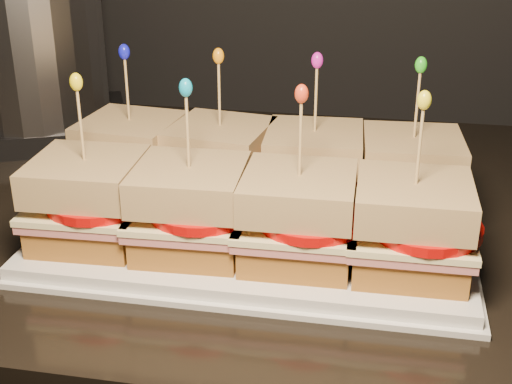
# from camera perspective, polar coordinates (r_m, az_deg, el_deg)

# --- Properties ---
(granite_slab) EXTENTS (2.16, 0.69, 0.04)m
(granite_slab) POSITION_cam_1_polar(r_m,az_deg,el_deg) (0.84, 15.93, -2.87)
(granite_slab) COLOR black
(granite_slab) RESTS_ON cabinet
(platter) EXTENTS (0.43, 0.27, 0.02)m
(platter) POSITION_cam_1_polar(r_m,az_deg,el_deg) (0.74, 0.00, -3.26)
(platter) COLOR white
(platter) RESTS_ON granite_slab
(platter_rim) EXTENTS (0.44, 0.28, 0.01)m
(platter_rim) POSITION_cam_1_polar(r_m,az_deg,el_deg) (0.74, 0.00, -3.67)
(platter_rim) COLOR white
(platter_rim) RESTS_ON granite_slab
(sandwich_0_bread_bot) EXTENTS (0.11, 0.11, 0.03)m
(sandwich_0_bread_bot) POSITION_cam_1_polar(r_m,az_deg,el_deg) (0.82, -9.75, 1.02)
(sandwich_0_bread_bot) COLOR brown
(sandwich_0_bread_bot) RESTS_ON platter
(sandwich_0_ham) EXTENTS (0.12, 0.12, 0.01)m
(sandwich_0_ham) POSITION_cam_1_polar(r_m,az_deg,el_deg) (0.82, -9.84, 2.17)
(sandwich_0_ham) COLOR #BC6464
(sandwich_0_ham) RESTS_ON sandwich_0_bread_bot
(sandwich_0_cheese) EXTENTS (0.12, 0.12, 0.01)m
(sandwich_0_cheese) POSITION_cam_1_polar(r_m,az_deg,el_deg) (0.81, -9.87, 2.62)
(sandwich_0_cheese) COLOR #F7EAA4
(sandwich_0_cheese) RESTS_ON sandwich_0_ham
(sandwich_0_tomato) EXTENTS (0.10, 0.10, 0.01)m
(sandwich_0_tomato) POSITION_cam_1_polar(r_m,az_deg,el_deg) (0.80, -9.25, 2.92)
(sandwich_0_tomato) COLOR red
(sandwich_0_tomato) RESTS_ON sandwich_0_cheese
(sandwich_0_bread_top) EXTENTS (0.11, 0.11, 0.03)m
(sandwich_0_bread_top) POSITION_cam_1_polar(r_m,az_deg,el_deg) (0.80, -10.02, 4.56)
(sandwich_0_bread_top) COLOR brown
(sandwich_0_bread_top) RESTS_ON sandwich_0_tomato
(sandwich_0_pick) EXTENTS (0.00, 0.00, 0.09)m
(sandwich_0_pick) POSITION_cam_1_polar(r_m,az_deg,el_deg) (0.79, -10.26, 7.79)
(sandwich_0_pick) COLOR tan
(sandwich_0_pick) RESTS_ON sandwich_0_bread_top
(sandwich_0_frill) EXTENTS (0.01, 0.01, 0.02)m
(sandwich_0_frill) POSITION_cam_1_polar(r_m,az_deg,el_deg) (0.78, -10.50, 10.97)
(sandwich_0_frill) COLOR #1214CD
(sandwich_0_frill) RESTS_ON sandwich_0_pick
(sandwich_1_bread_bot) EXTENTS (0.11, 0.11, 0.03)m
(sandwich_1_bread_bot) POSITION_cam_1_polar(r_m,az_deg,el_deg) (0.79, -2.80, 0.50)
(sandwich_1_bread_bot) COLOR brown
(sandwich_1_bread_bot) RESTS_ON platter
(sandwich_1_ham) EXTENTS (0.12, 0.12, 0.01)m
(sandwich_1_ham) POSITION_cam_1_polar(r_m,az_deg,el_deg) (0.79, -2.83, 1.68)
(sandwich_1_ham) COLOR #BC6464
(sandwich_1_ham) RESTS_ON sandwich_1_bread_bot
(sandwich_1_cheese) EXTENTS (0.12, 0.12, 0.01)m
(sandwich_1_cheese) POSITION_cam_1_polar(r_m,az_deg,el_deg) (0.78, -2.84, 2.16)
(sandwich_1_cheese) COLOR #F7EAA4
(sandwich_1_cheese) RESTS_ON sandwich_1_ham
(sandwich_1_tomato) EXTENTS (0.10, 0.10, 0.01)m
(sandwich_1_tomato) POSITION_cam_1_polar(r_m,az_deg,el_deg) (0.77, -2.09, 2.45)
(sandwich_1_tomato) COLOR red
(sandwich_1_tomato) RESTS_ON sandwich_1_cheese
(sandwich_1_bread_top) EXTENTS (0.11, 0.11, 0.03)m
(sandwich_1_bread_top) POSITION_cam_1_polar(r_m,az_deg,el_deg) (0.77, -2.88, 4.16)
(sandwich_1_bread_top) COLOR brown
(sandwich_1_bread_top) RESTS_ON sandwich_1_tomato
(sandwich_1_pick) EXTENTS (0.00, 0.00, 0.09)m
(sandwich_1_pick) POSITION_cam_1_polar(r_m,az_deg,el_deg) (0.76, -2.95, 7.50)
(sandwich_1_pick) COLOR tan
(sandwich_1_pick) RESTS_ON sandwich_1_bread_top
(sandwich_1_frill) EXTENTS (0.01, 0.01, 0.02)m
(sandwich_1_frill) POSITION_cam_1_polar(r_m,az_deg,el_deg) (0.75, -3.03, 10.81)
(sandwich_1_frill) COLOR orange
(sandwich_1_frill) RESTS_ON sandwich_1_pick
(sandwich_2_bread_bot) EXTENTS (0.10, 0.10, 0.03)m
(sandwich_2_bread_bot) POSITION_cam_1_polar(r_m,az_deg,el_deg) (0.78, 4.55, -0.06)
(sandwich_2_bread_bot) COLOR brown
(sandwich_2_bread_bot) RESTS_ON platter
(sandwich_2_ham) EXTENTS (0.11, 0.11, 0.01)m
(sandwich_2_ham) POSITION_cam_1_polar(r_m,az_deg,el_deg) (0.77, 4.59, 1.15)
(sandwich_2_ham) COLOR #BC6464
(sandwich_2_ham) RESTS_ON sandwich_2_bread_bot
(sandwich_2_cheese) EXTENTS (0.12, 0.11, 0.01)m
(sandwich_2_cheese) POSITION_cam_1_polar(r_m,az_deg,el_deg) (0.77, 4.61, 1.63)
(sandwich_2_cheese) COLOR #F7EAA4
(sandwich_2_cheese) RESTS_ON sandwich_2_ham
(sandwich_2_tomato) EXTENTS (0.10, 0.10, 0.01)m
(sandwich_2_tomato) POSITION_cam_1_polar(r_m,az_deg,el_deg) (0.76, 5.47, 1.92)
(sandwich_2_tomato) COLOR red
(sandwich_2_tomato) RESTS_ON sandwich_2_cheese
(sandwich_2_bread_top) EXTENTS (0.11, 0.11, 0.03)m
(sandwich_2_bread_top) POSITION_cam_1_polar(r_m,az_deg,el_deg) (0.76, 4.68, 3.66)
(sandwich_2_bread_top) COLOR brown
(sandwich_2_bread_top) RESTS_ON sandwich_2_tomato
(sandwich_2_pick) EXTENTS (0.00, 0.00, 0.09)m
(sandwich_2_pick) POSITION_cam_1_polar(r_m,az_deg,el_deg) (0.74, 4.80, 7.07)
(sandwich_2_pick) COLOR tan
(sandwich_2_pick) RESTS_ON sandwich_2_bread_top
(sandwich_2_frill) EXTENTS (0.01, 0.01, 0.02)m
(sandwich_2_frill) POSITION_cam_1_polar(r_m,az_deg,el_deg) (0.73, 4.92, 10.45)
(sandwich_2_frill) COLOR #CA18AA
(sandwich_2_frill) RESTS_ON sandwich_2_pick
(sandwich_3_bread_bot) EXTENTS (0.10, 0.10, 0.03)m
(sandwich_3_bread_bot) POSITION_cam_1_polar(r_m,az_deg,el_deg) (0.77, 12.07, -0.63)
(sandwich_3_bread_bot) COLOR brown
(sandwich_3_bread_bot) RESTS_ON platter
(sandwich_3_ham) EXTENTS (0.11, 0.11, 0.01)m
(sandwich_3_ham) POSITION_cam_1_polar(r_m,az_deg,el_deg) (0.77, 12.18, 0.57)
(sandwich_3_ham) COLOR #BC6464
(sandwich_3_ham) RESTS_ON sandwich_3_bread_bot
(sandwich_3_cheese) EXTENTS (0.12, 0.11, 0.01)m
(sandwich_3_cheese) POSITION_cam_1_polar(r_m,az_deg,el_deg) (0.77, 12.23, 1.06)
(sandwich_3_cheese) COLOR #F7EAA4
(sandwich_3_cheese) RESTS_ON sandwich_3_ham
(sandwich_3_tomato) EXTENTS (0.10, 0.10, 0.01)m
(sandwich_3_tomato) POSITION_cam_1_polar(r_m,az_deg,el_deg) (0.76, 13.19, 1.34)
(sandwich_3_tomato) COLOR red
(sandwich_3_tomato) RESTS_ON sandwich_3_cheese
(sandwich_3_bread_top) EXTENTS (0.11, 0.11, 0.03)m
(sandwich_3_bread_top) POSITION_cam_1_polar(r_m,az_deg,el_deg) (0.75, 12.42, 3.09)
(sandwich_3_bread_top) COLOR brown
(sandwich_3_bread_top) RESTS_ON sandwich_3_tomato
(sandwich_3_pick) EXTENTS (0.00, 0.00, 0.09)m
(sandwich_3_pick) POSITION_cam_1_polar(r_m,az_deg,el_deg) (0.74, 12.74, 6.50)
(sandwich_3_pick) COLOR tan
(sandwich_3_pick) RESTS_ON sandwich_3_bread_top
(sandwich_3_frill) EXTENTS (0.01, 0.01, 0.02)m
(sandwich_3_frill) POSITION_cam_1_polar(r_m,az_deg,el_deg) (0.73, 13.06, 9.88)
(sandwich_3_frill) COLOR green
(sandwich_3_frill) RESTS_ON sandwich_3_pick
(sandwich_4_bread_bot) EXTENTS (0.10, 0.10, 0.03)m
(sandwich_4_bread_bot) POSITION_cam_1_polar(r_m,az_deg,el_deg) (0.72, -13.04, -2.73)
(sandwich_4_bread_bot) COLOR brown
(sandwich_4_bread_bot) RESTS_ON platter
(sandwich_4_ham) EXTENTS (0.11, 0.11, 0.01)m
(sandwich_4_ham) POSITION_cam_1_polar(r_m,az_deg,el_deg) (0.71, -13.17, -1.45)
(sandwich_4_ham) COLOR #BC6464
(sandwich_4_ham) RESTS_ON sandwich_4_bread_bot
(sandwich_4_cheese) EXTENTS (0.11, 0.11, 0.01)m
(sandwich_4_cheese) POSITION_cam_1_polar(r_m,az_deg,el_deg) (0.71, -13.22, -0.94)
(sandwich_4_cheese) COLOR #F7EAA4
(sandwich_4_cheese) RESTS_ON sandwich_4_ham
(sandwich_4_tomato) EXTENTS (0.10, 0.10, 0.01)m
(sandwich_4_tomato) POSITION_cam_1_polar(r_m,az_deg,el_deg) (0.70, -12.57, -0.66)
(sandwich_4_tomato) COLOR red
(sandwich_4_tomato) RESTS_ON sandwich_4_cheese
(sandwich_4_bread_top) EXTENTS (0.10, 0.10, 0.03)m
(sandwich_4_bread_top) POSITION_cam_1_polar(r_m,az_deg,el_deg) (0.70, -13.45, 1.23)
(sandwich_4_bread_top) COLOR brown
(sandwich_4_bread_top) RESTS_ON sandwich_4_tomato
(sandwich_4_pick) EXTENTS (0.00, 0.00, 0.09)m
(sandwich_4_pick) POSITION_cam_1_polar(r_m,az_deg,el_deg) (0.68, -13.82, 4.89)
(sandwich_4_pick) COLOR tan
(sandwich_4_pick) RESTS_ON sandwich_4_bread_top
(sandwich_4_frill) EXTENTS (0.01, 0.01, 0.02)m
(sandwich_4_frill) POSITION_cam_1_polar(r_m,az_deg,el_deg) (0.67, -14.20, 8.53)
(sandwich_4_frill) COLOR yellow
(sandwich_4_frill) RESTS_ON sandwich_4_pick
(sandwich_5_bread_bot) EXTENTS (0.10, 0.10, 0.03)m
(sandwich_5_bread_bot) POSITION_cam_1_polar(r_m,az_deg,el_deg) (0.69, -5.16, -3.50)
(sandwich_5_bread_bot) COLOR brown
(sandwich_5_bread_bot) RESTS_ON platter
(sandwich_5_ham) EXTENTS (0.11, 0.11, 0.01)m
(sandwich_5_ham) POSITION_cam_1_polar(r_m,az_deg,el_deg) (0.68, -5.22, -2.17)
(sandwich_5_ham) COLOR #BC6464
(sandwich_5_ham) RESTS_ON sandwich_5_bread_bot
(sandwich_5_cheese) EXTENTS (0.11, 0.11, 0.01)m
(sandwich_5_cheese) POSITION_cam_1_polar(r_m,az_deg,el_deg) (0.68, -5.24, -1.64)
(sandwich_5_cheese) COLOR #F7EAA4
(sandwich_5_cheese) RESTS_ON sandwich_5_ham
(sandwich_5_tomato) EXTENTS (0.10, 0.10, 0.01)m
(sandwich_5_tomato) POSITION_cam_1_polar(r_m,az_deg,el_deg) (0.66, -4.40, -1.36)
(sandwich_5_tomato) COLOR red
(sandwich_5_tomato) RESTS_ON sandwich_5_cheese
(sandwich_5_bread_top) EXTENTS (0.10, 0.10, 0.03)m
(sandwich_5_bread_top) POSITION_cam_1_polar(r_m,az_deg,el_deg) (0.66, -5.33, 0.63)
(sandwich_5_bread_top) COLOR brown
(sandwich_5_bread_top) RESTS_ON sandwich_5_tomato
(sandwich_5_pick) EXTENTS (0.00, 0.00, 0.09)m
(sandwich_5_pick) POSITION_cam_1_polar(r_m,az_deg,el_deg) (0.65, -5.49, 4.46)
(sandwich_5_pick) COLOR tan
(sandwich_5_pick) RESTS_ON sandwich_5_bread_top
(sandwich_5_frill) EXTENTS (0.01, 0.01, 0.02)m
(sandwich_5_frill) POSITION_cam_1_polar(r_m,az_deg,el_deg) (0.63, -5.65, 8.31)
(sandwich_5_frill) COLOR #0D99C4
(sandwich_5_frill) RESTS_ON sandwich_5_pick
(sandwich_6_bread_bot) EXTENTS (0.10, 0.10, 0.03)m
(sandwich_6_bread_bot) POSITION_cam_1_polar(r_m,az_deg,el_deg) (0.67, 3.34, -4.26)
(sandwich_6_bread_bot) COLOR brown
(sandwich_6_bread_bot) RESTS_ON platter
(sandwich_6_ham) EXTENTS (0.11, 0.11, 0.01)m
(sandwich_6_ham) POSITION_cam_1_polar(r_m,az_deg,el_deg) (0.66, 3.38, -2.91)
(sandwich_6_ham) COLOR #BC6464
(sandwich_6_ham) RESTS_ON sandwich_6_bread_bot
(sandwich_6_cheese) EXTENTS (0.11, 0.11, 0.01)m
(sandwich_6_cheese) POSITION_cam_1_polar(r_m,az_deg,el_deg) (0.66, 3.39, -2.36)
(sandwich_6_cheese) COLOR #F7EAA4
(sandwich_6_cheese) RESTS_ON sandwich_6_ham
(sandwich_6_tomato) EXTENTS (0.10, 0.10, 0.01)m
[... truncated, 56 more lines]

